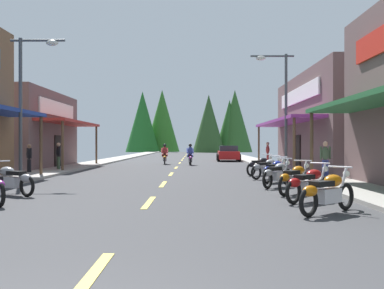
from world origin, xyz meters
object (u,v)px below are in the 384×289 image
Objects in this scene: streetlamp_right at (279,96)px; motorcycle_parked_right_2 at (295,178)px; rider_cruising_trailing at (165,156)px; pedestrian_waiting at (58,155)px; motorcycle_parked_right_3 at (277,174)px; motorcycle_parked_right_6 at (260,165)px; motorcycle_parked_left_2 at (12,179)px; motorcycle_parked_right_0 at (327,192)px; pedestrian_strolling at (268,152)px; motorcycle_parked_right_5 at (267,168)px; rider_cruising_lead at (190,156)px; pedestrian_by_shop at (325,157)px; parked_car_curbside at (228,153)px; streetlamp_left at (29,87)px; motorcycle_parked_right_4 at (275,170)px; motorcycle_parked_right_1 at (309,184)px; pedestrian_browsing at (29,157)px.

streetlamp_right reaches higher than motorcycle_parked_right_2.
pedestrian_waiting is at bearing 143.18° from rider_cruising_trailing.
motorcycle_parked_right_6 is (0.28, 5.84, 0.00)m from motorcycle_parked_right_3.
pedestrian_waiting reaches higher than motorcycle_parked_left_2.
motorcycle_parked_right_0 is 21.09m from pedestrian_strolling.
motorcycle_parked_right_5 is at bearing 47.05° from motorcycle_parked_right_0.
rider_cruising_lead is 1.31× the size of pedestrian_waiting.
pedestrian_by_shop is 0.99× the size of pedestrian_strolling.
streetlamp_left is at bearing 157.33° from parked_car_curbside.
streetlamp_left is 3.58× the size of pedestrian_waiting.
pedestrian_strolling is at bearing 42.57° from motorcycle_parked_right_0.
rider_cruising_lead is at bearing 66.26° from motorcycle_parked_right_5.
rider_cruising_lead is 1.27× the size of pedestrian_strolling.
pedestrian_strolling is at bearing 173.28° from pedestrian_waiting.
pedestrian_by_shop reaches higher than motorcycle_parked_right_4.
motorcycle_parked_right_2 is (0.15, 3.73, 0.00)m from motorcycle_parked_right_0.
pedestrian_by_shop reaches higher than motorcycle_parked_right_6.
motorcycle_parked_right_2 and motorcycle_parked_left_2 have the same top height.
motorcycle_parked_right_2 is 18.41m from rider_cruising_lead.
motorcycle_parked_right_0 and motorcycle_parked_right_4 have the same top height.
motorcycle_parked_right_3 is 0.97× the size of motorcycle_parked_right_4.
motorcycle_parked_right_3 is at bearing -152.15° from motorcycle_parked_right_4.
motorcycle_parked_right_6 is at bearing -147.92° from streetlamp_right.
motorcycle_parked_right_5 is 0.80× the size of rider_cruising_lead.
pedestrian_by_shop is (2.74, 7.61, 0.47)m from motorcycle_parked_right_1.
parked_car_curbside is (0.09, 29.38, 0.20)m from motorcycle_parked_right_0.
streetlamp_left is 11.13m from motorcycle_parked_right_2.
rider_cruising_lead is 1.00× the size of rider_cruising_trailing.
pedestrian_browsing is (-12.67, -0.13, -3.11)m from streetlamp_right.
pedestrian_by_shop is at bearing -82.16° from motorcycle_parked_right_6.
motorcycle_parked_right_3 is 1.12× the size of pedestrian_browsing.
motorcycle_parked_left_2 is at bearing 167.00° from rider_cruising_trailing.
motorcycle_parked_right_3 is 1.02× the size of motorcycle_parked_right_5.
motorcycle_parked_right_2 is 8.61m from motorcycle_parked_left_2.
pedestrian_waiting reaches higher than motorcycle_parked_right_0.
streetlamp_right is 9.21m from pedestrian_strolling.
motorcycle_parked_right_3 is 1.06× the size of pedestrian_waiting.
motorcycle_parked_right_6 is 0.98× the size of pedestrian_by_shop.
parked_car_curbside is at bearing 166.79° from pedestrian_by_shop.
motorcycle_parked_right_0 is 9.99m from pedestrian_by_shop.
motorcycle_parked_right_3 is (-0.11, 3.85, 0.00)m from motorcycle_parked_right_1.
streetlamp_left reaches higher than motorcycle_parked_right_4.
pedestrian_browsing is (-14.18, 2.60, -0.07)m from pedestrian_by_shop.
pedestrian_browsing is at bearing 95.82° from motorcycle_parked_right_1.
pedestrian_strolling reaches higher than rider_cruising_trailing.
streetlamp_left is 3.25× the size of motorcycle_parked_right_4.
pedestrian_browsing reaches higher than motorcycle_parked_left_2.
motorcycle_parked_left_2 is at bearing 161.42° from rider_cruising_lead.
motorcycle_parked_right_3 is 1.03× the size of pedestrian_strolling.
motorcycle_parked_right_4 is at bearing -103.17° from streetlamp_right.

